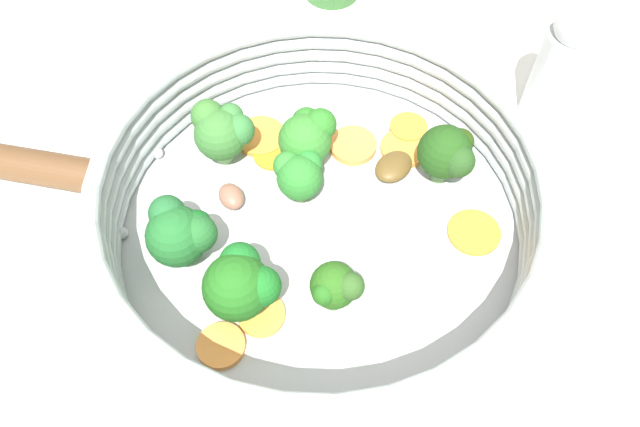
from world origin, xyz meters
name	(u,v)px	position (x,y,z in m)	size (l,w,h in m)	color
ground_plane	(320,238)	(0.00, 0.00, 0.00)	(4.00, 4.00, 0.00)	white
skillet	(320,232)	(0.00, 0.00, 0.01)	(0.29, 0.29, 0.02)	#B2B5B7
skillet_rim_wall	(320,201)	(0.00, 0.00, 0.05)	(0.31, 0.31, 0.06)	#AFB9BE
skillet_rivet_left	(157,153)	(0.05, 0.13, 0.02)	(0.01, 0.01, 0.01)	#B2B1B5
skillet_rivet_right	(122,233)	(-0.03, 0.14, 0.02)	(0.01, 0.01, 0.01)	#AEB4B8
carrot_slice_0	(404,148)	(0.08, -0.06, 0.02)	(0.04, 0.04, 0.00)	orange
carrot_slice_1	(221,346)	(-0.10, 0.05, 0.02)	(0.03, 0.03, 0.01)	#F89140
carrot_slice_2	(273,154)	(0.06, 0.04, 0.02)	(0.03, 0.03, 0.00)	orange
carrot_slice_3	(408,128)	(0.10, -0.06, 0.02)	(0.03, 0.03, 0.01)	orange
carrot_slice_4	(353,145)	(0.08, -0.02, 0.02)	(0.04, 0.04, 0.01)	#F88E41
carrot_slice_5	(261,315)	(-0.08, 0.03, 0.02)	(0.03, 0.03, 0.00)	#F99C3E
carrot_slice_6	(260,136)	(0.07, 0.06, 0.02)	(0.04, 0.04, 0.00)	orange
carrot_slice_7	(474,232)	(0.01, -0.11, 0.02)	(0.04, 0.04, 0.00)	orange
broccoli_floret_0	(448,153)	(0.05, -0.09, 0.05)	(0.04, 0.04, 0.05)	#60894D
broccoli_floret_1	(308,135)	(0.06, 0.02, 0.05)	(0.05, 0.04, 0.05)	#67844B
broccoli_floret_2	(335,287)	(-0.06, -0.02, 0.04)	(0.03, 0.04, 0.04)	#658650
broccoli_floret_3	(222,130)	(0.05, 0.08, 0.05)	(0.04, 0.05, 0.05)	#84B46D
broccoli_floret_4	(180,232)	(-0.04, 0.09, 0.05)	(0.05, 0.05, 0.05)	#7AB363
broccoli_floret_5	(241,281)	(-0.07, 0.04, 0.05)	(0.05, 0.05, 0.05)	#66914F
broccoli_floret_6	(299,174)	(0.03, 0.02, 0.04)	(0.04, 0.04, 0.04)	#7AA45F
mushroom_piece_0	(394,167)	(0.06, -0.05, 0.02)	(0.03, 0.02, 0.01)	brown
mushroom_piece_1	(231,196)	(0.01, 0.07, 0.02)	(0.02, 0.02, 0.01)	#8D5C4A
mushroom_piece_2	(303,124)	(0.09, 0.03, 0.02)	(0.03, 0.02, 0.01)	brown
salt_shaker	(563,65)	(0.15, -0.17, 0.06)	(0.04, 0.04, 0.11)	silver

